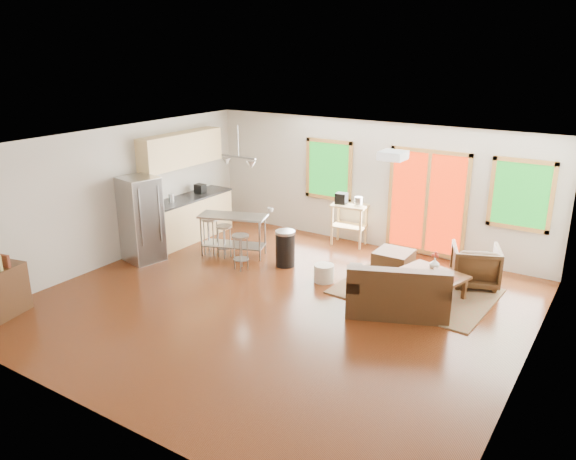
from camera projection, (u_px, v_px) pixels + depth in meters
The scene contains 28 objects.
floor at pixel (278, 305), 9.17m from camera, with size 7.50×7.00×0.02m, color #3D1A0A.
ceiling at pixel (277, 146), 8.35m from camera, with size 7.50×7.00×0.02m, color silver.
back_wall at pixel (372, 184), 11.56m from camera, with size 7.50×0.02×2.60m, color beige.
left_wall at pixel (114, 196), 10.70m from camera, with size 0.02×7.00×2.60m, color beige.
right_wall at pixel (534, 281), 6.83m from camera, with size 0.02×7.00×2.60m, color beige.
front_wall at pixel (94, 315), 5.96m from camera, with size 7.50×0.02×2.60m, color beige.
window_left at pixel (329, 170), 11.98m from camera, with size 1.10×0.05×1.30m.
french_doors at pixel (427, 203), 10.97m from camera, with size 1.60×0.05×2.10m.
window_right at pixel (521, 195), 9.97m from camera, with size 1.10×0.05×1.30m.
rug at pixel (415, 291), 9.63m from camera, with size 2.51×1.93×0.03m, color #4E653F.
loveseat at pixel (397, 293), 8.81m from camera, with size 1.79×1.43×0.84m.
coffee_table at pixel (434, 275), 9.39m from camera, with size 1.19×0.90×0.42m.
armchair at pixel (475, 264), 9.80m from camera, with size 0.78×0.73×0.80m, color black.
ottoman at pixel (393, 262), 10.38m from camera, with size 0.64×0.64×0.43m, color black.
pouf at pixel (324, 273), 10.03m from camera, with size 0.36×0.36×0.32m, color beige.
vase at pixel (435, 262), 9.57m from camera, with size 0.18×0.18×0.29m.
book at pixel (443, 270), 9.11m from camera, with size 0.23×0.03×0.30m, color brown.
cabinets at pixel (187, 197), 12.03m from camera, with size 0.64×2.24×2.30m.
refrigerator at pixel (142, 219), 10.83m from camera, with size 0.79×0.78×1.66m.
island at pixel (233, 228), 11.15m from camera, with size 1.43×0.95×0.84m.
cup at pixel (270, 209), 10.85m from camera, with size 0.12×0.09×0.12m, color silver.
bar_stool_a at pixel (210, 227), 11.23m from camera, with size 0.45×0.45×0.76m.
bar_stool_b at pixel (224, 234), 11.08m from camera, with size 0.36×0.36×0.66m.
bar_stool_c at pixel (241, 244), 10.45m from camera, with size 0.39×0.39×0.68m.
trash_can at pixel (285, 248), 10.68m from camera, with size 0.43×0.43×0.70m.
kitchen_cart at pixel (348, 210), 11.70m from camera, with size 0.78×0.56×1.11m.
ceiling_flush at pixel (393, 155), 8.03m from camera, with size 0.35×0.35×0.12m, color white.
pendant_light at pixel (239, 162), 10.75m from camera, with size 0.80×0.18×0.79m.
Camera 1 is at (4.64, -6.91, 4.03)m, focal length 35.00 mm.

